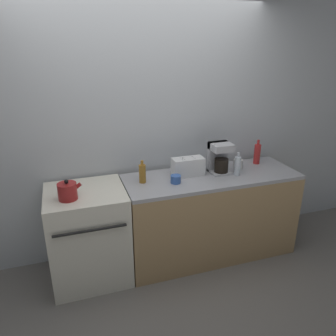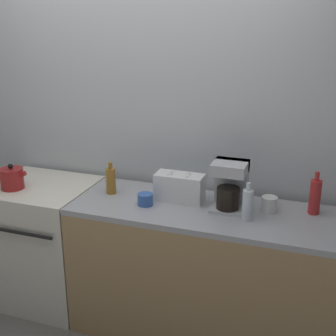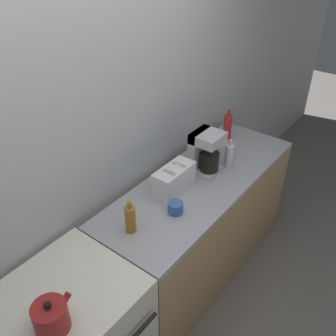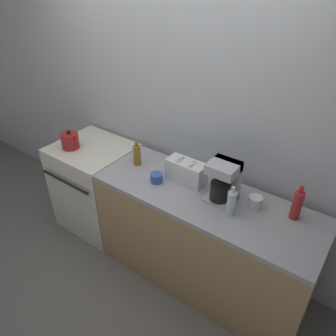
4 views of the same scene
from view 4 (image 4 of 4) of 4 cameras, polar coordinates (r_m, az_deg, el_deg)
The scene contains 12 objects.
ground_plane at distance 3.16m, azimuth -7.73°, elevation -16.46°, with size 12.00×12.00×0.00m, color slate.
wall_back at distance 2.81m, azimuth 0.02°, elevation 10.22°, with size 8.00×0.05×2.60m.
stove at distance 3.35m, azimuth -12.33°, elevation -2.94°, with size 0.70×0.68×0.90m.
counter_block at distance 2.74m, azimuth 5.93°, elevation -12.33°, with size 1.75×0.62×0.90m.
kettle at distance 3.13m, azimuth -16.68°, elevation 4.60°, with size 0.20×0.16×0.18m.
toaster at distance 2.54m, azimuth 3.18°, elevation -0.60°, with size 0.31×0.14×0.18m.
coffee_maker at distance 2.35m, azimuth 9.65°, elevation -2.09°, with size 0.20×0.20×0.31m.
bottle_amber at distance 2.75m, azimuth -5.43°, elevation 2.31°, with size 0.06×0.06×0.22m.
bottle_red at distance 2.34m, azimuth 21.54°, elevation -5.98°, with size 0.07×0.07×0.26m.
bottle_clear at distance 2.25m, azimuth 10.98°, elevation -6.03°, with size 0.06×0.06×0.23m.
cup_blue at distance 2.55m, azimuth -2.03°, elevation -1.72°, with size 0.10×0.10×0.08m.
cup_white at distance 2.38m, azimuth 14.93°, elevation -5.79°, with size 0.10×0.10×0.09m.
Camera 4 is at (1.52, -1.39, 2.40)m, focal length 35.00 mm.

